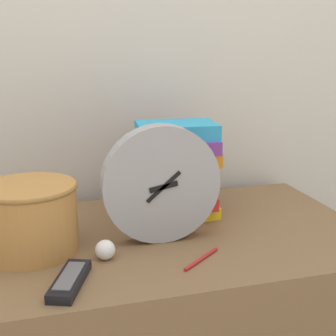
{
  "coord_description": "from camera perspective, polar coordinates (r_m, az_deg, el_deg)",
  "views": [
    {
      "loc": [
        -0.22,
        -0.78,
        1.2
      ],
      "look_at": [
        0.1,
        0.36,
        0.88
      ],
      "focal_mm": 50.0,
      "sensor_mm": 36.0,
      "label": 1
    }
  ],
  "objects": [
    {
      "name": "tv_remote",
      "position": [
        1.0,
        -11.89,
        -13.25
      ],
      "size": [
        0.1,
        0.17,
        0.02
      ],
      "color": "black",
      "rests_on": "desk"
    },
    {
      "name": "wall_back",
      "position": [
        1.5,
        -7.58,
        14.94
      ],
      "size": [
        6.0,
        0.04,
        2.4
      ],
      "color": "beige",
      "rests_on": "ground_plane"
    },
    {
      "name": "book_stack",
      "position": [
        1.33,
        1.0,
        -0.0
      ],
      "size": [
        0.24,
        0.21,
        0.27
      ],
      "color": "yellow",
      "rests_on": "desk"
    },
    {
      "name": "crumpled_paper_ball",
      "position": [
        1.1,
        -7.67,
        -9.85
      ],
      "size": [
        0.05,
        0.05,
        0.05
      ],
      "color": "white",
      "rests_on": "desk"
    },
    {
      "name": "pen",
      "position": [
        1.09,
        4.09,
        -11.0
      ],
      "size": [
        0.11,
        0.09,
        0.01
      ],
      "color": "#B21E1E",
      "rests_on": "desk"
    },
    {
      "name": "basket",
      "position": [
        1.15,
        -16.47,
        -5.64
      ],
      "size": [
        0.23,
        0.23,
        0.17
      ],
      "color": "#B27A3D",
      "rests_on": "desk"
    },
    {
      "name": "desk_clock",
      "position": [
        1.14,
        -0.84,
        -1.99
      ],
      "size": [
        0.29,
        0.05,
        0.29
      ],
      "color": "#99999E",
      "rests_on": "desk"
    }
  ]
}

